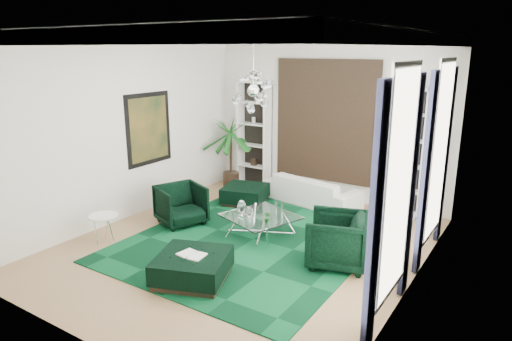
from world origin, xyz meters
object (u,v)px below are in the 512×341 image
Objects in this scene: coffee_table at (261,226)px; side_table at (104,229)px; armchair_right at (337,240)px; ottoman_side at (245,195)px; sofa at (312,190)px; palm at (231,143)px; armchair_left at (181,205)px; ottoman_front at (193,268)px.

coffee_table is 2.26× the size of side_table.
armchair_right is 3.59m from ottoman_side.
ottoman_side is at bearing 73.14° from side_table.
armchair_right reaches higher than sofa.
ottoman_side is at bearing 42.42° from sofa.
coffee_table is 0.52× the size of palm.
armchair_right is at bearing 133.67° from sofa.
armchair_left is 1.86m from ottoman_side.
coffee_table is at bearing -44.41° from palm.
side_table reaches higher than ottoman_side.
ottoman_front is 5.24m from palm.
palm reaches higher than sofa.
armchair_right is 0.42× the size of palm.
ottoman_side is 3.45m from side_table.
ottoman_side is at bearing -40.82° from palm.
armchair_left is 0.39× the size of palm.
armchair_right is 4.37m from side_table.
armchair_right is at bearing -11.31° from coffee_table.
armchair_right is (3.50, -0.00, 0.04)m from armchair_left.
ottoman_side is 3.82m from ottoman_front.
sofa is 2.39× the size of ottoman_side.
armchair_right reaches higher than coffee_table.
armchair_right is 0.81× the size of coffee_table.
coffee_table is at bearing -47.05° from ottoman_side.
armchair_left is 1.62m from side_table.
armchair_left is at bearing 68.20° from side_table.
palm reaches higher than ottoman_side.
sofa is at bearing 60.48° from side_table.
sofa is 1.87× the size of coffee_table.
sofa is 2.30m from coffee_table.
side_table is at bearing -106.86° from ottoman_side.
sofa reaches higher than ottoman_front.
side_table is (-0.60, -1.50, -0.16)m from armchair_left.
side_table is (-2.40, 0.25, 0.04)m from ottoman_front.
armchair_left is at bearing 66.79° from sofa.
coffee_table is (1.75, 0.35, -0.21)m from armchair_left.
armchair_right reaches higher than ottoman_side.
sofa is 3.18m from armchair_right.
coffee_table is 1.13× the size of ottoman_front.
palm is (-0.70, 2.75, 0.77)m from armchair_left.
coffee_table is at bearing -55.67° from armchair_left.
palm reaches higher than side_table.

